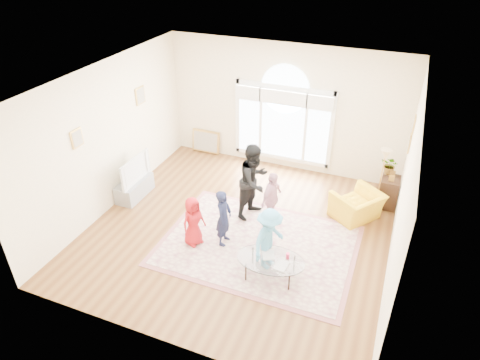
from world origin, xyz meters
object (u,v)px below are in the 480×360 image
at_px(tv_console, 135,188).
at_px(coffee_table, 271,260).
at_px(television, 132,169).
at_px(armchair, 357,206).
at_px(area_rug, 258,245).

bearing_deg(tv_console, coffee_table, -19.83).
distance_m(television, armchair, 5.06).
distance_m(tv_console, television, 0.52).
xyz_separation_m(tv_console, armchair, (4.94, 1.06, 0.10)).
bearing_deg(coffee_table, tv_console, 155.63).
relative_size(area_rug, television, 3.38).
relative_size(tv_console, coffee_table, 0.78).
bearing_deg(armchair, area_rug, -7.79).
distance_m(tv_console, coffee_table, 4.04).
relative_size(area_rug, tv_console, 3.60).
bearing_deg(coffee_table, area_rug, 119.11).
bearing_deg(armchair, coffee_table, 11.28).
height_order(tv_console, coffee_table, coffee_table).
height_order(television, coffee_table, television).
distance_m(area_rug, television, 3.42).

